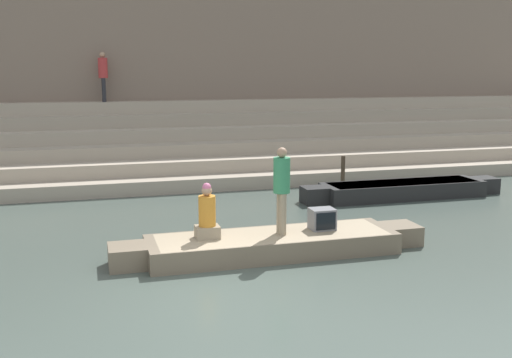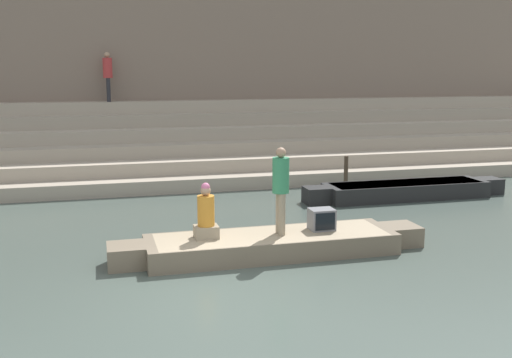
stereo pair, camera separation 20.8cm
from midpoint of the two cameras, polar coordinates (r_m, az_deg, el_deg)
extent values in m
plane|color=#47544C|center=(9.91, -4.17, -11.10)|extent=(120.00, 120.00, 0.00)
cube|color=tan|center=(19.96, -10.35, 0.41)|extent=(36.00, 4.78, 0.42)
cube|color=#B2A28D|center=(20.29, -10.50, 1.76)|extent=(36.00, 3.99, 0.42)
cube|color=tan|center=(20.62, -10.64, 3.06)|extent=(36.00, 3.19, 0.42)
cube|color=#B2A28D|center=(20.97, -10.78, 4.33)|extent=(36.00, 2.39, 0.42)
cube|color=tan|center=(21.33, -10.92, 5.55)|extent=(36.00, 1.59, 0.42)
cube|color=#B2A28D|center=(21.69, -11.05, 6.72)|extent=(36.00, 0.80, 0.42)
cube|color=#7F6B5B|center=(22.65, -11.38, 10.01)|extent=(34.20, 1.20, 7.06)
cube|color=#4C4037|center=(22.28, -10.96, 1.67)|extent=(34.20, 0.12, 0.60)
cube|color=#756651|center=(11.94, 1.08, -6.24)|extent=(4.96, 1.38, 0.41)
cube|color=tan|center=(11.89, 1.08, -5.41)|extent=(4.56, 1.28, 0.05)
cube|color=#756651|center=(13.01, 13.12, -5.10)|extent=(0.69, 0.76, 0.41)
cube|color=#756651|center=(11.47, -12.66, -7.20)|extent=(0.69, 0.76, 0.41)
cylinder|color=olive|center=(12.46, -3.27, -5.03)|extent=(2.29, 0.04, 0.04)
cylinder|color=gray|center=(11.89, 1.80, -3.20)|extent=(0.14, 0.14, 0.84)
cylinder|color=gray|center=(11.72, 2.07, -3.40)|extent=(0.14, 0.14, 0.84)
cylinder|color=#338456|center=(11.65, 1.95, 0.36)|extent=(0.33, 0.33, 0.70)
sphere|color=tan|center=(11.58, 1.97, 2.54)|extent=(0.20, 0.20, 0.20)
cube|color=gray|center=(11.63, -5.16, -5.05)|extent=(0.46, 0.36, 0.24)
cylinder|color=orange|center=(11.53, -5.20, -3.05)|extent=(0.33, 0.33, 0.59)
sphere|color=tan|center=(11.44, -5.23, -1.13)|extent=(0.20, 0.20, 0.20)
sphere|color=pink|center=(11.43, -5.24, -0.79)|extent=(0.17, 0.17, 0.17)
cube|color=slate|center=(12.26, 5.83, -3.80)|extent=(0.49, 0.40, 0.43)
cube|color=black|center=(12.07, 6.19, -4.03)|extent=(0.41, 0.02, 0.35)
cube|color=black|center=(17.57, 13.49, -1.01)|extent=(4.74, 1.16, 0.46)
cube|color=#993328|center=(17.53, 13.52, -0.36)|extent=(4.36, 1.06, 0.05)
cube|color=black|center=(19.03, 20.62, -0.53)|extent=(0.66, 0.64, 0.46)
cube|color=black|center=(16.43, 5.23, -1.55)|extent=(0.66, 0.64, 0.46)
cylinder|color=#473828|center=(18.15, 7.95, 0.53)|extent=(0.12, 0.12, 1.07)
cylinder|color=#28282D|center=(21.68, -14.56, 8.22)|extent=(0.13, 0.13, 0.82)
cylinder|color=#28282D|center=(21.51, -14.55, 8.20)|extent=(0.13, 0.13, 0.82)
cylinder|color=#B23333|center=(21.58, -14.65, 10.20)|extent=(0.32, 0.32, 0.68)
sphere|color=tan|center=(21.59, -14.70, 11.37)|extent=(0.19, 0.19, 0.19)
camera|label=1|loc=(0.10, -90.47, -0.09)|focal=42.00mm
camera|label=2|loc=(0.10, 89.53, 0.09)|focal=42.00mm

